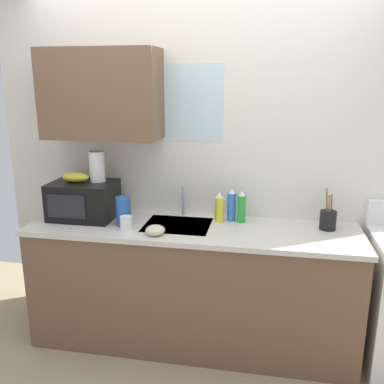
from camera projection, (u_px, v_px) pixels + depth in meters
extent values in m
cube|color=silver|center=(201.00, 167.00, 3.16)|extent=(3.08, 0.10, 2.50)
cube|color=brown|center=(101.00, 94.00, 2.94)|extent=(0.83, 0.32, 0.62)
cube|color=silver|center=(185.00, 103.00, 3.02)|extent=(0.56, 0.02, 0.55)
cube|color=brown|center=(192.00, 287.00, 3.04)|extent=(2.28, 0.60, 0.86)
cube|color=beige|center=(192.00, 229.00, 2.92)|extent=(2.31, 0.63, 0.03)
cube|color=#9EA0A5|center=(177.00, 234.00, 2.97)|extent=(0.46, 0.38, 0.14)
cylinder|color=#B2B5BA|center=(184.00, 201.00, 3.13)|extent=(0.03, 0.03, 0.23)
cube|color=black|center=(84.00, 200.00, 3.07)|extent=(0.46, 0.34, 0.27)
cube|color=black|center=(66.00, 207.00, 2.92)|extent=(0.28, 0.01, 0.17)
ellipsoid|color=gold|center=(76.00, 177.00, 3.04)|extent=(0.20, 0.11, 0.07)
cylinder|color=white|center=(97.00, 166.00, 3.04)|extent=(0.11, 0.11, 0.22)
cylinder|color=yellow|center=(219.00, 209.00, 3.00)|extent=(0.07, 0.07, 0.18)
cone|color=white|center=(220.00, 195.00, 2.98)|extent=(0.05, 0.05, 0.04)
cylinder|color=blue|center=(232.00, 207.00, 3.03)|extent=(0.06, 0.06, 0.20)
cone|color=white|center=(232.00, 191.00, 2.99)|extent=(0.05, 0.05, 0.04)
cylinder|color=green|center=(241.00, 209.00, 2.99)|extent=(0.06, 0.06, 0.20)
cone|color=white|center=(242.00, 193.00, 2.96)|extent=(0.05, 0.05, 0.04)
cylinder|color=#2659A5|center=(123.00, 211.00, 2.93)|extent=(0.10, 0.10, 0.20)
cylinder|color=white|center=(126.00, 223.00, 2.85)|extent=(0.08, 0.08, 0.09)
cylinder|color=black|center=(328.00, 220.00, 2.85)|extent=(0.11, 0.11, 0.13)
cylinder|color=olive|center=(327.00, 206.00, 2.83)|extent=(0.03, 0.03, 0.25)
cylinder|color=olive|center=(331.00, 209.00, 2.84)|extent=(0.02, 0.03, 0.21)
cylinder|color=olive|center=(329.00, 210.00, 2.81)|extent=(0.03, 0.02, 0.21)
ellipsoid|color=beige|center=(155.00, 230.00, 2.75)|extent=(0.13, 0.13, 0.06)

